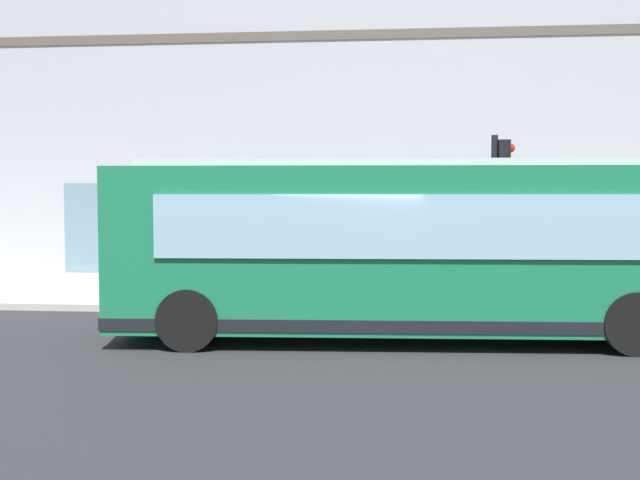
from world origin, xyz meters
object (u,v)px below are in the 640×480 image
newspaper_vending_box (222,269)px  traffic_light_near_corner (500,187)px  city_bus_nearside (409,250)px  pedestrian_near_building_entrance (340,253)px  pedestrian_by_light_pole (211,257)px

newspaper_vending_box → traffic_light_near_corner: bearing=-113.1°
city_bus_nearside → newspaper_vending_box: (5.92, 4.65, -0.95)m
pedestrian_near_building_entrance → newspaper_vending_box: bearing=76.3°
pedestrian_by_light_pole → city_bus_nearside: bearing=-133.4°
city_bus_nearside → pedestrian_near_building_entrance: bearing=16.8°
pedestrian_near_building_entrance → pedestrian_by_light_pole: bearing=106.4°
city_bus_nearside → pedestrian_by_light_pole: (4.29, 4.53, -0.53)m
city_bus_nearside → newspaper_vending_box: city_bus_nearside is taller
pedestrian_by_light_pole → newspaper_vending_box: 1.69m
city_bus_nearside → newspaper_vending_box: bearing=38.2°
traffic_light_near_corner → newspaper_vending_box: bearing=66.9°
city_bus_nearside → newspaper_vending_box: 7.58m
city_bus_nearside → traffic_light_near_corner: traffic_light_near_corner is taller
city_bus_nearside → pedestrian_by_light_pole: size_ratio=6.58×
newspaper_vending_box → pedestrian_near_building_entrance: bearing=-103.7°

